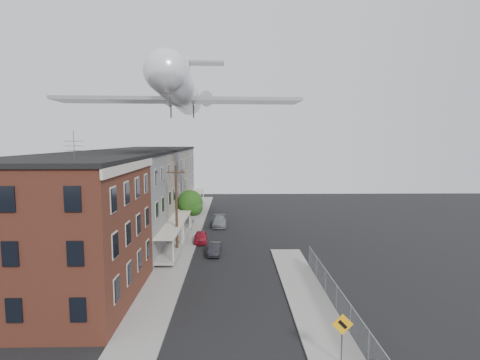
% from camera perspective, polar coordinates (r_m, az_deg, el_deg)
% --- Properties ---
extents(ground, '(120.00, 120.00, 0.00)m').
position_cam_1_polar(ground, '(22.19, -1.22, -25.19)').
color(ground, black).
rests_on(ground, ground).
extents(sidewalk_left, '(3.00, 62.00, 0.12)m').
position_cam_1_polar(sidewalk_left, '(44.80, -8.27, -8.73)').
color(sidewalk_left, gray).
rests_on(sidewalk_left, ground).
extents(sidewalk_right, '(3.00, 26.00, 0.12)m').
position_cam_1_polar(sidewalk_right, '(27.99, 10.75, -18.16)').
color(sidewalk_right, gray).
rests_on(sidewalk_right, ground).
extents(curb_left, '(0.15, 62.00, 0.14)m').
position_cam_1_polar(curb_left, '(44.64, -6.40, -8.75)').
color(curb_left, gray).
rests_on(curb_left, ground).
extents(curb_right, '(0.15, 26.00, 0.14)m').
position_cam_1_polar(curb_right, '(27.74, 7.66, -18.31)').
color(curb_right, gray).
rests_on(curb_right, ground).
extents(corner_building, '(10.31, 12.30, 12.15)m').
position_cam_1_polar(corner_building, '(29.32, -25.55, -7.01)').
color(corner_building, '#341710').
rests_on(corner_building, ground).
extents(row_house_a, '(11.98, 7.00, 10.30)m').
position_cam_1_polar(row_house_a, '(37.98, -19.57, -3.90)').
color(row_house_a, '#60605E').
rests_on(row_house_a, ground).
extents(row_house_b, '(11.98, 7.00, 10.30)m').
position_cam_1_polar(row_house_b, '(44.58, -16.72, -2.35)').
color(row_house_b, '#6D6156').
rests_on(row_house_b, ground).
extents(row_house_c, '(11.98, 7.00, 10.30)m').
position_cam_1_polar(row_house_c, '(51.29, -14.62, -1.20)').
color(row_house_c, '#60605E').
rests_on(row_house_c, ground).
extents(row_house_d, '(11.98, 7.00, 10.30)m').
position_cam_1_polar(row_house_d, '(58.07, -13.01, -0.31)').
color(row_house_d, '#6D6156').
rests_on(row_house_d, ground).
extents(row_house_e, '(11.98, 7.00, 10.30)m').
position_cam_1_polar(row_house_e, '(64.89, -11.74, 0.39)').
color(row_house_e, '#60605E').
rests_on(row_house_e, ground).
extents(chainlink_fence, '(0.06, 18.06, 1.90)m').
position_cam_1_polar(chainlink_fence, '(27.07, 14.50, -16.97)').
color(chainlink_fence, gray).
rests_on(chainlink_fence, ground).
extents(warning_sign, '(1.10, 0.11, 2.80)m').
position_cam_1_polar(warning_sign, '(21.09, 15.32, -21.32)').
color(warning_sign, '#515156').
rests_on(warning_sign, ground).
extents(utility_pole, '(1.80, 0.26, 9.00)m').
position_cam_1_polar(utility_pole, '(38.00, -9.66, -4.32)').
color(utility_pole, black).
rests_on(utility_pole, ground).
extents(street_tree, '(3.22, 3.20, 5.20)m').
position_cam_1_polar(street_tree, '(47.86, -7.47, -3.60)').
color(street_tree, black).
rests_on(street_tree, ground).
extents(car_near, '(1.61, 3.64, 1.22)m').
position_cam_1_polar(car_near, '(42.86, -6.01, -8.63)').
color(car_near, maroon).
rests_on(car_near, ground).
extents(car_mid, '(1.32, 3.52, 1.15)m').
position_cam_1_polar(car_mid, '(38.42, -3.87, -10.42)').
color(car_mid, black).
rests_on(car_mid, ground).
extents(car_far, '(1.88, 4.49, 1.30)m').
position_cam_1_polar(car_far, '(50.33, -3.19, -6.33)').
color(car_far, slate).
rests_on(car_far, ground).
extents(airplane, '(23.93, 27.32, 7.92)m').
position_cam_1_polar(airplane, '(40.50, -8.88, 13.07)').
color(airplane, silver).
rests_on(airplane, ground).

